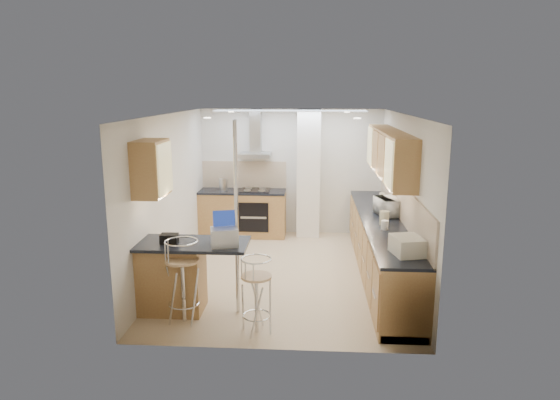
# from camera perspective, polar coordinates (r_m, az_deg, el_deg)

# --- Properties ---
(ground) EXTENTS (4.80, 4.80, 0.00)m
(ground) POSITION_cam_1_polar(r_m,az_deg,el_deg) (8.03, 0.52, -8.38)
(ground) COLOR #CFB88A
(ground) RESTS_ON ground
(room_shell) EXTENTS (3.64, 4.84, 2.51)m
(room_shell) POSITION_cam_1_polar(r_m,az_deg,el_deg) (7.98, 3.02, 2.96)
(room_shell) COLOR silver
(room_shell) RESTS_ON ground
(right_counter) EXTENTS (0.63, 4.40, 0.92)m
(right_counter) POSITION_cam_1_polar(r_m,az_deg,el_deg) (7.94, 11.44, -5.34)
(right_counter) COLOR #9D683E
(right_counter) RESTS_ON ground
(back_counter) EXTENTS (1.70, 0.63, 0.92)m
(back_counter) POSITION_cam_1_polar(r_m,az_deg,el_deg) (9.98, -4.27, -1.48)
(back_counter) COLOR #9D683E
(back_counter) RESTS_ON ground
(peninsula) EXTENTS (1.47, 0.72, 0.94)m
(peninsula) POSITION_cam_1_polar(r_m,az_deg,el_deg) (6.67, -9.98, -8.61)
(peninsula) COLOR #9D683E
(peninsula) RESTS_ON ground
(microwave) EXTENTS (0.47, 0.58, 0.28)m
(microwave) POSITION_cam_1_polar(r_m,az_deg,el_deg) (8.04, 12.38, -0.74)
(microwave) COLOR white
(microwave) RESTS_ON right_counter
(laptop) EXTENTS (0.38, 0.32, 0.23)m
(laptop) POSITION_cam_1_polar(r_m,az_deg,el_deg) (6.29, -6.37, -4.23)
(laptop) COLOR #A4A8AC
(laptop) RESTS_ON peninsula
(bag) EXTENTS (0.22, 0.17, 0.12)m
(bag) POSITION_cam_1_polar(r_m,az_deg,el_deg) (6.54, -12.55, -4.31)
(bag) COLOR black
(bag) RESTS_ON peninsula
(bar_stool_near) EXTENTS (0.54, 0.54, 1.07)m
(bar_stool_near) POSITION_cam_1_polar(r_m,az_deg,el_deg) (6.38, -11.02, -9.07)
(bar_stool_near) COLOR tan
(bar_stool_near) RESTS_ON ground
(bar_stool_end) EXTENTS (0.54, 0.54, 0.94)m
(bar_stool_end) POSITION_cam_1_polar(r_m,az_deg,el_deg) (6.03, -2.70, -10.82)
(bar_stool_end) COLOR tan
(bar_stool_end) RESTS_ON ground
(jar_a) EXTENTS (0.15, 0.15, 0.20)m
(jar_a) POSITION_cam_1_polar(r_m,az_deg,el_deg) (8.55, 11.66, -0.23)
(jar_a) COLOR beige
(jar_a) RESTS_ON right_counter
(jar_b) EXTENTS (0.14, 0.14, 0.16)m
(jar_b) POSITION_cam_1_polar(r_m,az_deg,el_deg) (8.99, 11.61, 0.29)
(jar_b) COLOR beige
(jar_b) RESTS_ON right_counter
(jar_c) EXTENTS (0.17, 0.17, 0.20)m
(jar_c) POSITION_cam_1_polar(r_m,az_deg,el_deg) (7.47, 11.82, -2.02)
(jar_c) COLOR #ACA989
(jar_c) RESTS_ON right_counter
(jar_d) EXTENTS (0.11, 0.11, 0.13)m
(jar_d) POSITION_cam_1_polar(r_m,az_deg,el_deg) (7.21, 11.88, -2.82)
(jar_d) COLOR white
(jar_d) RESTS_ON right_counter
(bread_bin) EXTENTS (0.40, 0.47, 0.22)m
(bread_bin) POSITION_cam_1_polar(r_m,az_deg,el_deg) (6.19, 14.32, -5.08)
(bread_bin) COLOR beige
(bread_bin) RESTS_ON right_counter
(kettle) EXTENTS (0.16, 0.16, 0.23)m
(kettle) POSITION_cam_1_polar(r_m,az_deg,el_deg) (9.91, -6.51, 1.77)
(kettle) COLOR #ACAFB1
(kettle) RESTS_ON back_counter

